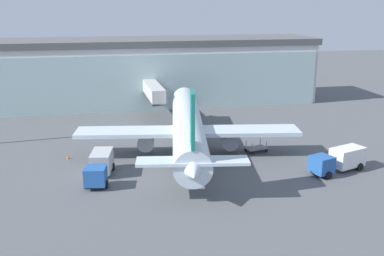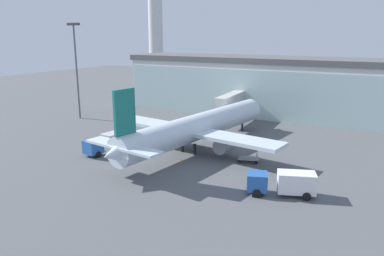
{
  "view_description": "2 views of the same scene",
  "coord_description": "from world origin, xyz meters",
  "views": [
    {
      "loc": [
        -7.89,
        -51.28,
        19.08
      ],
      "look_at": [
        1.76,
        5.87,
        2.76
      ],
      "focal_mm": 42.0,
      "sensor_mm": 36.0,
      "label": 1
    },
    {
      "loc": [
        27.31,
        -43.68,
        17.11
      ],
      "look_at": [
        0.9,
        2.64,
        3.73
      ],
      "focal_mm": 35.0,
      "sensor_mm": 36.0,
      "label": 2
    }
  ],
  "objects": [
    {
      "name": "safety_cone_wingtip",
      "position": [
        -14.43,
        3.96,
        0.28
      ],
      "size": [
        0.36,
        0.36,
        0.55
      ],
      "primitive_type": "cone",
      "color": "orange",
      "rests_on": "ground"
    },
    {
      "name": "ground",
      "position": [
        0.0,
        0.0,
        0.0
      ],
      "size": [
        240.0,
        240.0,
        0.0
      ],
      "primitive_type": "plane",
      "color": "#545659"
    },
    {
      "name": "jet_bridge",
      "position": [
        -2.02,
        24.58,
        4.42
      ],
      "size": [
        3.22,
        15.05,
        5.79
      ],
      "rotation": [
        0.0,
        0.0,
        1.64
      ],
      "color": "beige",
      "rests_on": "ground"
    },
    {
      "name": "baggage_cart",
      "position": [
        9.82,
        2.74,
        0.5
      ],
      "size": [
        3.13,
        2.29,
        1.5
      ],
      "rotation": [
        0.0,
        0.0,
        0.27
      ],
      "color": "gray",
      "rests_on": "ground"
    },
    {
      "name": "fuel_truck",
      "position": [
        17.15,
        -5.72,
        1.47
      ],
      "size": [
        7.6,
        4.68,
        2.65
      ],
      "rotation": [
        0.0,
        0.0,
        3.51
      ],
      "color": "#2659A5",
      "rests_on": "ground"
    },
    {
      "name": "terminal_building",
      "position": [
        0.0,
        35.19,
        6.21
      ],
      "size": [
        61.37,
        15.7,
        12.41
      ],
      "rotation": [
        0.0,
        0.0,
        0.03
      ],
      "color": "#BBBBBB",
      "rests_on": "ground"
    },
    {
      "name": "catering_truck",
      "position": [
        -10.21,
        -3.21,
        1.47
      ],
      "size": [
        3.28,
        7.53,
        2.65
      ],
      "rotation": [
        0.0,
        0.0,
        4.58
      ],
      "color": "#2659A5",
      "rests_on": "ground"
    },
    {
      "name": "airplane",
      "position": [
        0.89,
        4.06,
        3.49
      ],
      "size": [
        28.71,
        36.59,
        10.96
      ],
      "rotation": [
        0.0,
        0.0,
        1.45
      ],
      "color": "silver",
      "rests_on": "ground"
    },
    {
      "name": "safety_cone_nose",
      "position": [
        2.01,
        -2.23,
        0.28
      ],
      "size": [
        0.36,
        0.36,
        0.55
      ],
      "primitive_type": "cone",
      "color": "orange",
      "rests_on": "ground"
    }
  ]
}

